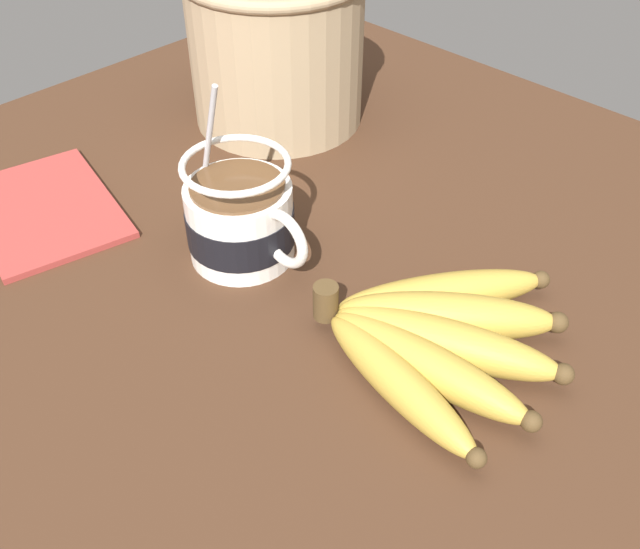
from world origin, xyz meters
TOP-DOWN VIEW (x-y plane):
  - table at (0.00, 0.00)cm, footprint 102.57×102.57cm
  - coffee_mug at (-9.30, 3.51)cm, footprint 14.32×9.40cm
  - banana_bunch at (10.02, 5.95)cm, footprint 19.09×20.38cm
  - woven_basket at (-25.47, 22.89)cm, footprint 19.80×19.80cm
  - napkin at (-27.78, -5.73)cm, footprint 19.72×15.73cm

SIDE VIEW (x-z plane):
  - table at x=0.00cm, z-range 0.00..3.89cm
  - napkin at x=-27.78cm, z-range 3.89..4.49cm
  - banana_bunch at x=10.02cm, z-range 3.57..7.68cm
  - coffee_mug at x=-9.30cm, z-range -0.08..15.60cm
  - woven_basket at x=-25.47cm, z-range 4.23..20.90cm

